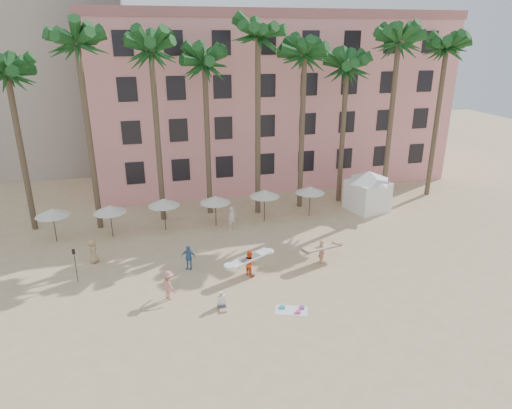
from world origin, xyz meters
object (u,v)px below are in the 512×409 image
object	(u,v)px
carrier_white	(250,262)
pink_hotel	(267,100)
carrier_yellow	(322,250)
cabana	(368,187)

from	to	relation	value
carrier_white	pink_hotel	bearing A→B (deg)	71.61
pink_hotel	carrier_yellow	xyz separation A→B (m)	(-2.24, -21.58, -7.06)
carrier_yellow	carrier_white	size ratio (longest dim) A/B	0.97
pink_hotel	carrier_white	size ratio (longest dim) A/B	11.23
carrier_yellow	pink_hotel	bearing A→B (deg)	84.07
pink_hotel	cabana	size ratio (longest dim) A/B	6.44
carrier_yellow	carrier_white	xyz separation A→B (m)	(-5.07, -0.43, -0.02)
carrier_white	cabana	bearing A→B (deg)	34.43
carrier_yellow	carrier_white	world-z (taller)	carrier_white
carrier_yellow	carrier_white	distance (m)	5.09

